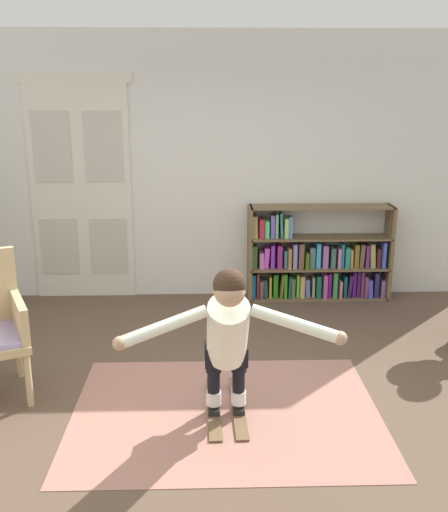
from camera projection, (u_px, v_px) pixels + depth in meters
ground_plane at (226, 408)px, 4.32m from camera, size 7.20×7.20×0.00m
back_wall at (218, 168)px, 6.43m from camera, size 6.00×0.10×2.90m
double_door at (81, 189)px, 6.39m from camera, size 1.22×0.05×2.45m
rug at (226, 412)px, 4.25m from camera, size 2.23×1.69×0.01m
bookshelf at (315, 261)px, 6.53m from camera, size 1.60×0.30×1.06m
skis_pair at (226, 408)px, 4.27m from camera, size 0.29×0.79×0.07m
person_skier at (228, 331)px, 3.88m from camera, size 1.45×0.65×1.12m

